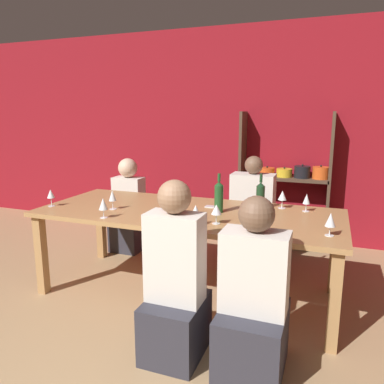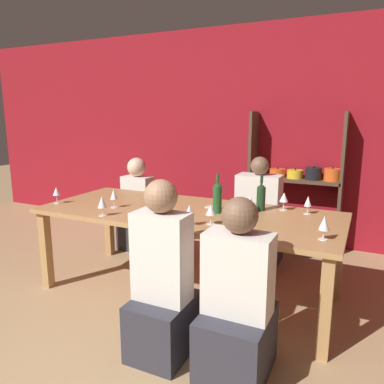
# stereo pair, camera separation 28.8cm
# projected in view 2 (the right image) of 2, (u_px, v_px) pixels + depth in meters

# --- Properties ---
(wall_back_red) EXTENTS (8.80, 0.06, 2.70)m
(wall_back_red) POSITION_uv_depth(u_px,v_px,m) (242.00, 134.00, 4.87)
(wall_back_red) COLOR maroon
(wall_back_red) RESTS_ON ground_plane
(shelf_unit) EXTENTS (1.09, 0.30, 1.64)m
(shelf_unit) POSITION_uv_depth(u_px,v_px,m) (296.00, 200.00, 4.53)
(shelf_unit) COLOR #4C3828
(shelf_unit) RESTS_ON ground_plane
(dining_table) EXTENTS (2.64, 1.10, 0.78)m
(dining_table) POSITION_uv_depth(u_px,v_px,m) (187.00, 219.00, 3.32)
(dining_table) COLOR #AD7F4C
(dining_table) RESTS_ON ground_plane
(wine_bottle_green) EXTENTS (0.08, 0.08, 0.32)m
(wine_bottle_green) POSITION_uv_depth(u_px,v_px,m) (261.00, 196.00, 3.29)
(wine_bottle_green) COLOR #19381E
(wine_bottle_green) RESTS_ON dining_table
(wine_bottle_dark) EXTENTS (0.08, 0.08, 0.34)m
(wine_bottle_dark) POSITION_uv_depth(u_px,v_px,m) (217.00, 197.00, 3.21)
(wine_bottle_dark) COLOR #1E4C23
(wine_bottle_dark) RESTS_ON dining_table
(wine_glass_red_a) EXTENTS (0.07, 0.07, 0.17)m
(wine_glass_red_a) POSITION_uv_depth(u_px,v_px,m) (114.00, 195.00, 3.39)
(wine_glass_red_a) COLOR white
(wine_glass_red_a) RESTS_ON dining_table
(wine_glass_white_a) EXTENTS (0.08, 0.08, 0.17)m
(wine_glass_white_a) POSITION_uv_depth(u_px,v_px,m) (241.00, 220.00, 2.60)
(wine_glass_white_a) COLOR white
(wine_glass_white_a) RESTS_ON dining_table
(wine_glass_red_b) EXTENTS (0.07, 0.07, 0.17)m
(wine_glass_red_b) POSITION_uv_depth(u_px,v_px,m) (324.00, 224.00, 2.52)
(wine_glass_red_b) COLOR white
(wine_glass_red_b) RESTS_ON dining_table
(wine_glass_red_c) EXTENTS (0.07, 0.07, 0.15)m
(wine_glass_red_c) POSITION_uv_depth(u_px,v_px,m) (250.00, 201.00, 3.20)
(wine_glass_red_c) COLOR white
(wine_glass_red_c) RESTS_ON dining_table
(wine_glass_red_d) EXTENTS (0.08, 0.08, 0.16)m
(wine_glass_red_d) POSITION_uv_depth(u_px,v_px,m) (211.00, 210.00, 2.87)
(wine_glass_red_d) COLOR white
(wine_glass_red_d) RESTS_ON dining_table
(wine_glass_red_e) EXTENTS (0.07, 0.07, 0.16)m
(wine_glass_red_e) POSITION_uv_depth(u_px,v_px,m) (189.00, 211.00, 2.84)
(wine_glass_red_e) COLOR white
(wine_glass_red_e) RESTS_ON dining_table
(wine_glass_white_b) EXTENTS (0.07, 0.07, 0.16)m
(wine_glass_white_b) POSITION_uv_depth(u_px,v_px,m) (56.00, 192.00, 3.55)
(wine_glass_white_b) COLOR white
(wine_glass_white_b) RESTS_ON dining_table
(wine_glass_white_c) EXTENTS (0.06, 0.06, 0.16)m
(wine_glass_white_c) POSITION_uv_depth(u_px,v_px,m) (308.00, 202.00, 3.17)
(wine_glass_white_c) COLOR white
(wine_glass_white_c) RESTS_ON dining_table
(wine_glass_red_f) EXTENTS (0.07, 0.07, 0.17)m
(wine_glass_red_f) POSITION_uv_depth(u_px,v_px,m) (102.00, 203.00, 3.11)
(wine_glass_red_f) COLOR white
(wine_glass_red_f) RESTS_ON dining_table
(wine_glass_white_d) EXTENTS (0.08, 0.08, 0.16)m
(wine_glass_white_d) POSITION_uv_depth(u_px,v_px,m) (284.00, 198.00, 3.30)
(wine_glass_white_d) COLOR white
(wine_glass_white_d) RESTS_ON dining_table
(cell_phone) EXTENTS (0.15, 0.08, 0.01)m
(cell_phone) POSITION_uv_depth(u_px,v_px,m) (214.00, 207.00, 3.40)
(cell_phone) COLOR silver
(cell_phone) RESTS_ON dining_table
(person_near_a) EXTENTS (0.41, 0.51, 1.14)m
(person_near_a) POSITION_uv_depth(u_px,v_px,m) (237.00, 312.00, 2.30)
(person_near_a) COLOR #2D2D38
(person_near_a) RESTS_ON ground_plane
(person_far_a) EXTENTS (0.46, 0.57, 1.18)m
(person_far_a) POSITION_uv_depth(u_px,v_px,m) (258.00, 227.00, 4.03)
(person_far_a) COLOR #2D2D38
(person_far_a) RESTS_ON ground_plane
(person_near_b) EXTENTS (0.37, 0.46, 1.21)m
(person_near_b) POSITION_uv_depth(u_px,v_px,m) (162.00, 291.00, 2.49)
(person_near_b) COLOR #2D2D38
(person_near_b) RESTS_ON ground_plane
(person_far_b) EXTENTS (0.36, 0.44, 1.11)m
(person_far_b) POSITION_uv_depth(u_px,v_px,m) (138.00, 214.00, 4.56)
(person_far_b) COLOR #2D2D38
(person_far_b) RESTS_ON ground_plane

